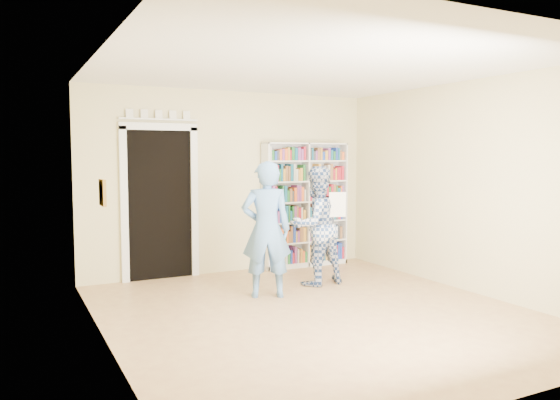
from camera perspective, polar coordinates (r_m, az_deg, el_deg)
floor at (r=6.21m, az=3.87°, el=-11.70°), size 5.00×5.00×0.00m
ceiling at (r=6.03m, az=4.01°, el=13.74°), size 5.00×5.00×0.00m
wall_back at (r=8.21m, az=-5.04°, el=1.88°), size 4.50×0.00×4.50m
wall_left at (r=5.19m, az=-17.91°, el=0.04°), size 0.00×5.00×5.00m
wall_right at (r=7.38m, az=19.12°, el=1.32°), size 0.00×5.00×5.00m
bookshelf at (r=8.61m, az=2.64°, el=-0.43°), size 1.41×0.27×1.94m
doorway at (r=7.86m, az=-12.44°, el=0.41°), size 1.10×0.08×2.43m
wall_art at (r=5.39m, az=-18.05°, el=0.74°), size 0.03×0.25×0.25m
man_blue at (r=6.72m, az=-1.44°, el=-3.10°), size 0.71×0.59×1.68m
man_plaid at (r=7.38m, az=3.79°, el=-2.70°), size 0.83×0.67×1.61m
paper_sheet at (r=7.23m, az=6.02°, el=-0.47°), size 0.23×0.07×0.33m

